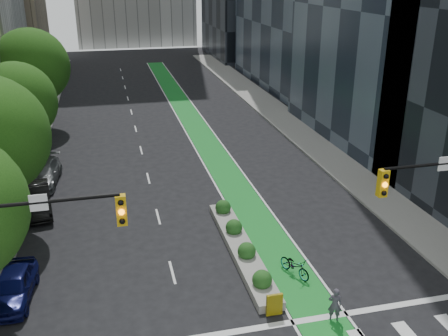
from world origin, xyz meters
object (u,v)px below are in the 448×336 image
parked_car_left_near (14,286)px  parked_car_left_mid (35,199)px  median_planter (241,246)px  bicycle (295,266)px  parked_car_left_far (42,174)px  cyclist (335,305)px

parked_car_left_near → parked_car_left_mid: parked_car_left_mid is taller
median_planter → parked_car_left_mid: 13.03m
median_planter → parked_car_left_mid: (-10.70, 7.42, 0.42)m
bicycle → parked_car_left_far: parked_car_left_far is taller
median_planter → bicycle: median_planter is taller
median_planter → parked_car_left_far: bearing=132.4°
median_planter → parked_car_left_near: (-10.70, -1.51, 0.31)m
cyclist → parked_car_left_near: size_ratio=0.38×
parked_car_left_near → parked_car_left_far: size_ratio=0.80×
cyclist → parked_car_left_far: (-13.01, 17.77, -0.04)m
parked_car_left_mid → parked_car_left_far: (0.00, 4.28, -0.07)m
median_planter → parked_car_left_mid: parked_car_left_mid is taller
bicycle → cyclist: bearing=-107.1°
bicycle → parked_car_left_near: size_ratio=0.47×
parked_car_left_mid → parked_car_left_far: size_ratio=0.96×
median_planter → bicycle: (1.93, -2.57, 0.12)m
cyclist → parked_car_left_mid: parked_car_left_mid is taller
cyclist → parked_car_left_near: (-13.01, 4.56, -0.08)m
median_planter → parked_car_left_mid: bearing=145.3°
bicycle → cyclist: (0.38, -3.50, 0.27)m
median_planter → parked_car_left_near: bearing=-171.9°
bicycle → parked_car_left_far: size_ratio=0.38×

